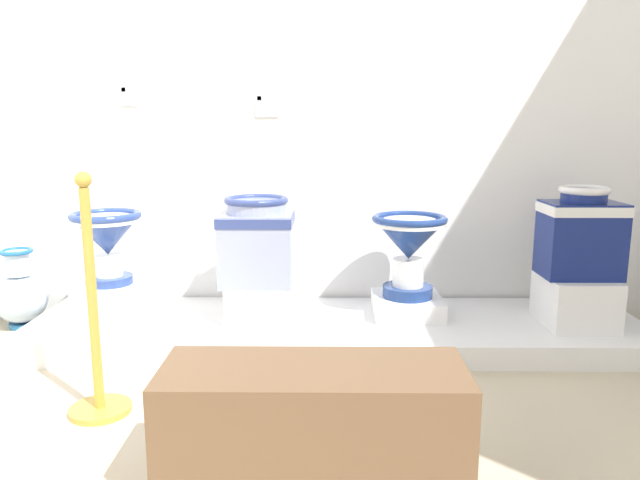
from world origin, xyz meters
TOP-DOWN VIEW (x-y plane):
  - wall_back at (2.01, 2.95)m, footprint 4.22×0.06m
  - display_platform at (2.01, 2.49)m, footprint 3.27×0.82m
  - plinth_block_broad_patterned at (0.80, 2.49)m, footprint 0.32×0.31m
  - antique_toilet_broad_patterned at (0.80, 2.49)m, footprint 0.37×0.37m
  - plinth_block_rightmost at (1.59, 2.53)m, footprint 0.32×0.37m
  - antique_toilet_rightmost at (1.59, 2.53)m, footprint 0.39×0.35m
  - plinth_block_squat_floral at (2.41, 2.58)m, footprint 0.37×0.38m
  - antique_toilet_squat_floral at (2.41, 2.58)m, footprint 0.41×0.41m
  - plinth_block_leftmost at (3.26, 2.43)m, footprint 0.34×0.39m
  - antique_toilet_leftmost at (3.26, 2.43)m, footprint 0.39×0.28m
  - info_placard_first at (0.82, 2.91)m, footprint 0.10×0.01m
  - info_placard_second at (1.61, 2.91)m, footprint 0.14×0.01m
  - decorative_vase_spare at (0.20, 2.69)m, footprint 0.29×0.29m
  - stanchion_post_near_left at (1.04, 1.66)m, footprint 0.24×0.24m
  - museum_bench at (1.92, 1.18)m, footprint 0.97×0.36m

SIDE VIEW (x-z plane):
  - display_platform at x=2.01m, z-range 0.00..0.12m
  - plinth_block_squat_floral at x=2.41m, z-range 0.12..0.22m
  - decorative_vase_spare at x=0.20m, z-range -0.04..0.42m
  - museum_bench at x=1.92m, z-range 0.00..0.40m
  - plinth_block_rightmost at x=1.59m, z-range 0.12..0.31m
  - plinth_block_broad_patterned at x=0.80m, z-range 0.12..0.31m
  - plinth_block_leftmost at x=3.26m, z-range 0.12..0.38m
  - stanchion_post_near_left at x=1.04m, z-range -0.19..0.79m
  - antique_toilet_squat_floral at x=2.41m, z-range 0.30..0.75m
  - antique_toilet_rightmost at x=1.59m, z-range 0.32..0.79m
  - antique_toilet_broad_patterned at x=0.80m, z-range 0.38..0.77m
  - antique_toilet_leftmost at x=3.26m, z-range 0.38..0.85m
  - info_placard_second at x=1.61m, z-range 1.20..1.33m
  - info_placard_first at x=0.82m, z-range 1.26..1.37m
  - wall_back at x=2.01m, z-range 0.00..2.96m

